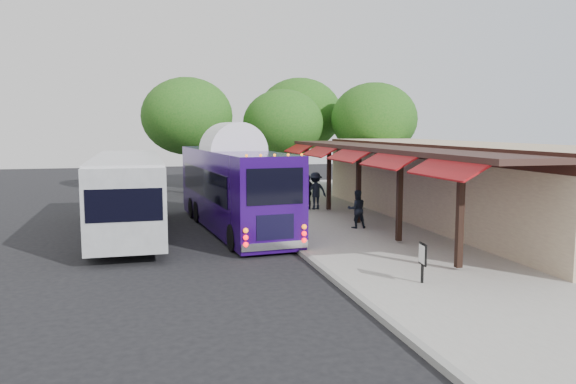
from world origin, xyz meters
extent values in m
plane|color=black|center=(0.00, 0.00, 0.00)|extent=(90.00, 90.00, 0.00)
cube|color=#9E9B93|center=(5.00, 4.00, 0.07)|extent=(10.00, 40.00, 0.15)
cube|color=gray|center=(0.05, 4.00, 0.07)|extent=(0.20, 40.00, 0.16)
cube|color=tan|center=(8.50, 4.00, 1.80)|extent=(5.00, 20.00, 3.60)
cube|color=black|center=(5.98, 4.00, 3.30)|extent=(0.06, 20.00, 0.60)
cube|color=#331E19|center=(4.90, 4.00, 3.40)|extent=(2.60, 20.00, 0.18)
cube|color=black|center=(3.78, -4.00, 1.80)|extent=(0.18, 0.18, 3.16)
cube|color=maroon|center=(3.35, -4.00, 3.15)|extent=(1.00, 3.20, 0.57)
cube|color=black|center=(3.78, 0.00, 1.80)|extent=(0.18, 0.18, 3.16)
cube|color=maroon|center=(3.35, 0.00, 3.15)|extent=(1.00, 3.20, 0.57)
cube|color=black|center=(3.78, 4.00, 1.80)|extent=(0.18, 0.18, 3.16)
cube|color=maroon|center=(3.35, 4.00, 3.15)|extent=(1.00, 3.20, 0.57)
cube|color=black|center=(3.78, 8.00, 1.80)|extent=(0.18, 0.18, 3.16)
cube|color=maroon|center=(3.35, 8.00, 3.15)|extent=(1.00, 3.20, 0.57)
cube|color=black|center=(3.78, 12.00, 1.80)|extent=(0.18, 0.18, 3.16)
cube|color=maroon|center=(3.35, 12.00, 3.15)|extent=(1.00, 3.20, 0.57)
sphere|color=teal|center=(4.20, -2.00, 2.88)|extent=(0.26, 0.26, 0.26)
sphere|color=teal|center=(4.20, 3.00, 2.88)|extent=(0.26, 0.26, 0.26)
sphere|color=teal|center=(4.20, 8.00, 2.88)|extent=(0.26, 0.26, 0.26)
cube|color=#27085E|center=(-1.45, 5.00, 1.88)|extent=(3.46, 11.30, 2.92)
cube|color=#27085E|center=(-1.45, 5.00, 0.28)|extent=(3.40, 11.19, 0.32)
ellipsoid|color=white|center=(-1.45, 5.00, 3.32)|extent=(3.43, 11.08, 0.52)
cube|color=black|center=(-1.45, -0.57, 2.36)|extent=(1.93, 0.22, 1.20)
cube|color=silver|center=(-1.45, -0.51, 0.39)|extent=(2.32, 0.40, 0.26)
sphere|color=#FF0C0C|center=(-2.46, -0.59, 0.63)|extent=(0.17, 0.17, 0.17)
sphere|color=#FF0C0C|center=(-0.44, -0.59, 0.63)|extent=(0.17, 0.17, 0.17)
cylinder|color=black|center=(-2.52, 0.77, 0.48)|extent=(0.37, 0.99, 0.96)
cylinder|color=black|center=(-0.38, 0.77, 0.48)|extent=(0.37, 0.99, 0.96)
cylinder|color=black|center=(-2.52, 8.56, 0.48)|extent=(0.37, 0.99, 0.96)
cylinder|color=black|center=(-0.38, 8.56, 0.48)|extent=(0.37, 0.99, 0.96)
cube|color=gray|center=(-5.71, 5.11, 1.70)|extent=(2.68, 11.71, 2.69)
cube|color=black|center=(-6.99, 5.11, 1.93)|extent=(0.15, 9.93, 1.02)
cube|color=black|center=(-4.43, 5.11, 1.93)|extent=(0.15, 9.93, 1.02)
cube|color=silver|center=(-5.71, 5.11, 3.09)|extent=(2.63, 11.47, 0.10)
cylinder|color=black|center=(-6.88, 1.02, 0.49)|extent=(0.30, 0.98, 0.97)
cylinder|color=black|center=(-4.54, 1.02, 0.49)|extent=(0.30, 0.98, 0.97)
cylinder|color=black|center=(-6.88, 8.62, 0.49)|extent=(0.30, 0.98, 0.97)
cylinder|color=black|center=(-4.54, 8.62, 0.49)|extent=(0.30, 0.98, 0.97)
imported|color=black|center=(0.60, 4.13, 1.08)|extent=(0.81, 0.73, 1.86)
imported|color=black|center=(3.40, 3.18, 0.94)|extent=(0.82, 0.67, 1.58)
imported|color=black|center=(2.89, 8.71, 1.05)|extent=(1.10, 0.98, 1.79)
imported|color=black|center=(3.32, 8.75, 1.09)|extent=(1.31, 0.88, 1.88)
cube|color=black|center=(2.10, -5.00, 0.69)|extent=(0.06, 0.06, 1.08)
cube|color=black|center=(2.10, -5.00, 0.93)|extent=(0.09, 0.49, 0.59)
cube|color=white|center=(2.07, -5.00, 0.93)|extent=(0.06, 0.41, 0.49)
cylinder|color=#382314|center=(3.77, 17.57, 1.53)|extent=(0.36, 0.36, 3.06)
ellipsoid|color=#195515|center=(3.77, 17.57, 4.51)|extent=(5.28, 5.28, 4.49)
cylinder|color=#382314|center=(5.88, 21.17, 1.77)|extent=(0.36, 0.36, 3.54)
ellipsoid|color=#195515|center=(5.88, 21.17, 5.24)|extent=(6.12, 6.12, 5.20)
cylinder|color=#382314|center=(9.61, 16.30, 1.63)|extent=(0.36, 0.36, 3.26)
ellipsoid|color=#195515|center=(9.61, 16.30, 4.82)|extent=(5.64, 5.64, 4.79)
cylinder|color=#382314|center=(-2.32, 18.59, 1.69)|extent=(0.36, 0.36, 3.39)
ellipsoid|color=#195515|center=(-2.32, 18.59, 5.01)|extent=(5.85, 5.85, 4.97)
camera|label=1|loc=(-4.94, -18.27, 4.27)|focal=35.00mm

